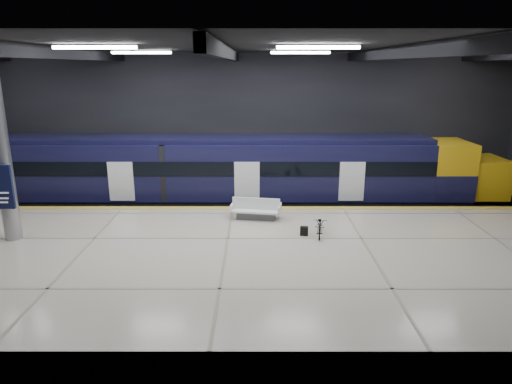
{
  "coord_description": "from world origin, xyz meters",
  "views": [
    {
      "loc": [
        1.06,
        -16.95,
        7.34
      ],
      "look_at": [
        1.05,
        1.5,
        2.2
      ],
      "focal_mm": 32.0,
      "sensor_mm": 36.0,
      "label": 1
    }
  ],
  "objects": [
    {
      "name": "rails",
      "position": [
        0.0,
        5.5,
        0.08
      ],
      "size": [
        30.0,
        1.52,
        0.16
      ],
      "color": "gray",
      "rests_on": "ground"
    },
    {
      "name": "bench",
      "position": [
        1.05,
        1.26,
        1.42
      ],
      "size": [
        2.17,
        1.17,
        0.91
      ],
      "rotation": [
        0.0,
        0.0,
        -0.16
      ],
      "color": "#595B60",
      "rests_on": "platform"
    },
    {
      "name": "pannier_bag",
      "position": [
        2.88,
        -0.69,
        1.28
      ],
      "size": [
        0.32,
        0.22,
        0.35
      ],
      "primitive_type": "cube",
      "rotation": [
        0.0,
        0.0,
        -0.15
      ],
      "color": "black",
      "rests_on": "platform"
    },
    {
      "name": "ground",
      "position": [
        0.0,
        0.0,
        0.0
      ],
      "size": [
        30.0,
        30.0,
        0.0
      ],
      "primitive_type": "plane",
      "color": "black",
      "rests_on": "ground"
    },
    {
      "name": "info_column",
      "position": [
        -8.0,
        -1.03,
        4.46
      ],
      "size": [
        0.9,
        0.78,
        6.9
      ],
      "color": "#9EA0A5",
      "rests_on": "platform"
    },
    {
      "name": "bicycle",
      "position": [
        3.48,
        -0.69,
        1.48
      ],
      "size": [
        0.71,
        1.49,
        0.75
      ],
      "primitive_type": "imported",
      "rotation": [
        0.0,
        0.0,
        -0.15
      ],
      "color": "#99999E",
      "rests_on": "platform"
    },
    {
      "name": "room_shell",
      "position": [
        -0.0,
        0.0,
        5.72
      ],
      "size": [
        30.1,
        16.1,
        8.05
      ],
      "color": "black",
      "rests_on": "ground"
    },
    {
      "name": "platform",
      "position": [
        0.0,
        -2.5,
        0.55
      ],
      "size": [
        30.0,
        11.0,
        1.1
      ],
      "primitive_type": "cube",
      "color": "#B7AC9B",
      "rests_on": "ground"
    },
    {
      "name": "safety_strip",
      "position": [
        0.0,
        2.75,
        1.11
      ],
      "size": [
        30.0,
        0.4,
        0.01
      ],
      "primitive_type": "cube",
      "color": "gold",
      "rests_on": "platform"
    },
    {
      "name": "train",
      "position": [
        -0.59,
        5.5,
        2.06
      ],
      "size": [
        29.4,
        2.84,
        3.79
      ],
      "color": "black",
      "rests_on": "ground"
    }
  ]
}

